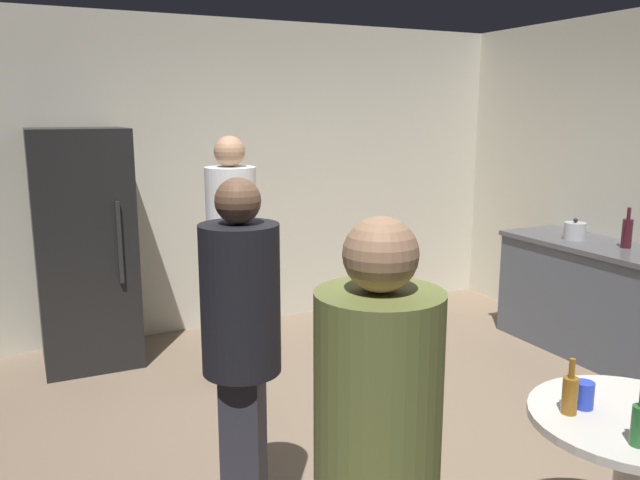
# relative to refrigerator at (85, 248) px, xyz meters

# --- Properties ---
(ground_plane) EXTENTS (5.20, 5.20, 0.10)m
(ground_plane) POSITION_rel_refrigerator_xyz_m (1.39, -2.20, -0.95)
(ground_plane) COLOR #7A6651
(wall_back) EXTENTS (5.32, 0.06, 2.70)m
(wall_back) POSITION_rel_refrigerator_xyz_m (1.39, 0.43, 0.45)
(wall_back) COLOR beige
(wall_back) RESTS_ON ground_plane
(refrigerator) EXTENTS (0.70, 0.68, 1.80)m
(refrigerator) POSITION_rel_refrigerator_xyz_m (0.00, 0.00, 0.00)
(refrigerator) COLOR black
(refrigerator) RESTS_ON ground_plane
(kitchen_counter) EXTENTS (0.64, 2.01, 0.90)m
(kitchen_counter) POSITION_rel_refrigerator_xyz_m (3.67, -1.76, -0.45)
(kitchen_counter) COLOR #4C515B
(kitchen_counter) RESTS_ON ground_plane
(kettle) EXTENTS (0.24, 0.17, 0.18)m
(kettle) POSITION_rel_refrigerator_xyz_m (3.62, -1.34, 0.07)
(kettle) COLOR #B2B2B7
(kettle) RESTS_ON kitchen_counter
(wine_bottle_on_counter) EXTENTS (0.08, 0.08, 0.31)m
(wine_bottle_on_counter) POSITION_rel_refrigerator_xyz_m (3.72, -1.74, 0.12)
(wine_bottle_on_counter) COLOR #3F141E
(wine_bottle_on_counter) RESTS_ON kitchen_counter
(foreground_table) EXTENTS (0.80, 0.80, 0.73)m
(foreground_table) POSITION_rel_refrigerator_xyz_m (1.71, -3.45, -0.27)
(foreground_table) COLOR beige
(foreground_table) RESTS_ON ground_plane
(beer_bottle_amber) EXTENTS (0.06, 0.06, 0.23)m
(beer_bottle_amber) POSITION_rel_refrigerator_xyz_m (1.49, -3.32, -0.08)
(beer_bottle_amber) COLOR #8C5919
(beer_bottle_amber) RESTS_ON foreground_table
(beer_bottle_green) EXTENTS (0.06, 0.06, 0.23)m
(beer_bottle_green) POSITION_rel_refrigerator_xyz_m (1.53, -3.61, -0.08)
(beer_bottle_green) COLOR #26662D
(beer_bottle_green) RESTS_ON foreground_table
(plastic_cup_blue) EXTENTS (0.08, 0.08, 0.11)m
(plastic_cup_blue) POSITION_rel_refrigerator_xyz_m (1.58, -3.31, -0.11)
(plastic_cup_blue) COLOR blue
(plastic_cup_blue) RESTS_ON foreground_table
(person_in_olive_shirt) EXTENTS (0.45, 0.45, 1.66)m
(person_in_olive_shirt) POSITION_rel_refrigerator_xyz_m (0.39, -3.68, 0.07)
(person_in_olive_shirt) COLOR #2D2D38
(person_in_olive_shirt) RESTS_ON ground_plane
(person_in_black_shirt) EXTENTS (0.47, 0.47, 1.65)m
(person_in_black_shirt) POSITION_rel_refrigerator_xyz_m (0.40, -2.54, 0.07)
(person_in_black_shirt) COLOR #2D2D38
(person_in_black_shirt) RESTS_ON ground_plane
(person_in_white_shirt) EXTENTS (0.48, 0.48, 1.76)m
(person_in_white_shirt) POSITION_rel_refrigerator_xyz_m (0.86, -0.94, 0.14)
(person_in_white_shirt) COLOR #2D2D38
(person_in_white_shirt) RESTS_ON ground_plane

